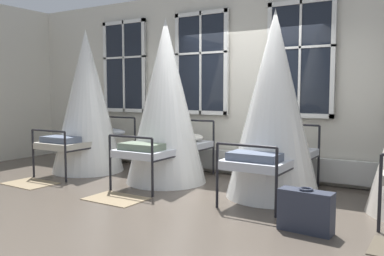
{
  "coord_description": "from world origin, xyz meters",
  "views": [
    {
      "loc": [
        2.82,
        -5.33,
        1.46
      ],
      "look_at": [
        -0.47,
        0.08,
        0.9
      ],
      "focal_mm": 38.13,
      "sensor_mm": 36.0,
      "label": 1
    }
  ],
  "objects": [
    {
      "name": "window_bank",
      "position": [
        -0.0,
        1.1,
        1.18
      ],
      "size": [
        6.52,
        0.1,
        2.83
      ],
      "color": "black",
      "rests_on": "ground"
    },
    {
      "name": "back_wall_with_windows",
      "position": [
        0.0,
        1.22,
        1.64
      ],
      "size": [
        10.18,
        0.1,
        3.28
      ],
      "primitive_type": "cube",
      "color": "beige",
      "rests_on": "ground"
    },
    {
      "name": "ground",
      "position": [
        0.0,
        0.0,
        0.0
      ],
      "size": [
        20.15,
        20.15,
        0.0
      ],
      "primitive_type": "plane",
      "color": "brown"
    },
    {
      "name": "cot_third",
      "position": [
        0.87,
        0.05,
        1.26
      ],
      "size": [
        1.3,
        1.85,
        2.59
      ],
      "rotation": [
        0.0,
        0.0,
        1.55
      ],
      "color": "black",
      "rests_on": "ground"
    },
    {
      "name": "rug_first",
      "position": [
        -2.72,
        -1.21,
        0.01
      ],
      "size": [
        0.82,
        0.59,
        0.01
      ],
      "primitive_type": "cube",
      "rotation": [
        0.0,
        0.0,
        -0.04
      ],
      "color": "#8E7A5B",
      "rests_on": "ground"
    },
    {
      "name": "cot_second",
      "position": [
        -0.95,
        0.06,
        1.28
      ],
      "size": [
        1.3,
        1.84,
        2.63
      ],
      "rotation": [
        0.0,
        0.0,
        1.57
      ],
      "color": "black",
      "rests_on": "ground"
    },
    {
      "name": "rug_second",
      "position": [
        -0.91,
        -1.21,
        0.01
      ],
      "size": [
        0.81,
        0.57,
        0.01
      ],
      "primitive_type": "cube",
      "rotation": [
        0.0,
        0.0,
        -0.02
      ],
      "color": "#8E7A5B",
      "rests_on": "ground"
    },
    {
      "name": "cot_first",
      "position": [
        -2.72,
        0.06,
        1.26
      ],
      "size": [
        1.3,
        1.85,
        2.6
      ],
      "rotation": [
        0.0,
        0.0,
        1.59
      ],
      "color": "black",
      "rests_on": "ground"
    },
    {
      "name": "suitcase_dark",
      "position": [
        1.68,
        -1.16,
        0.22
      ],
      "size": [
        0.57,
        0.25,
        0.47
      ],
      "rotation": [
        0.0,
        0.0,
        -0.07
      ],
      "color": "#2D3342",
      "rests_on": "ground"
    }
  ]
}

